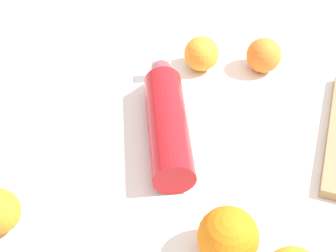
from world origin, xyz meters
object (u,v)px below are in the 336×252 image
(water_bottle, at_px, (167,117))
(orange_3, at_px, (201,54))
(orange_4, at_px, (228,237))
(orange_2, at_px, (264,55))

(water_bottle, bearing_deg, orange_3, -26.19)
(orange_3, bearing_deg, orange_4, 41.53)
(orange_3, bearing_deg, orange_2, 127.16)
(orange_2, distance_m, orange_3, 0.12)
(water_bottle, relative_size, orange_2, 3.59)
(orange_2, xyz_separation_m, orange_3, (0.07, -0.09, 0.00))
(water_bottle, xyz_separation_m, orange_3, (-0.17, -0.06, 0.00))
(orange_2, distance_m, orange_4, 0.41)
(orange_3, xyz_separation_m, orange_4, (0.30, 0.26, 0.01))
(water_bottle, height_order, orange_2, same)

